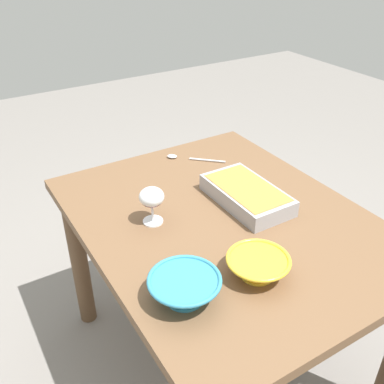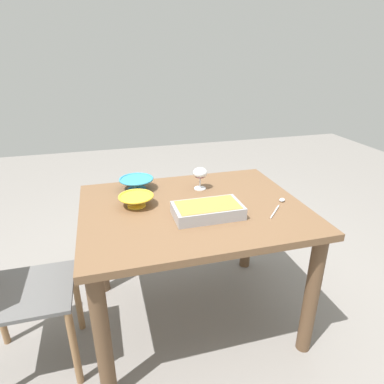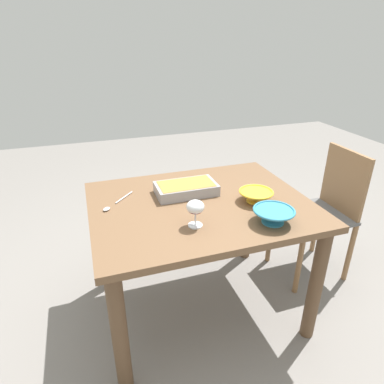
{
  "view_description": "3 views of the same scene",
  "coord_description": "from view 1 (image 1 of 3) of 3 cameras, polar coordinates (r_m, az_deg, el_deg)",
  "views": [
    {
      "loc": [
        -1.04,
        0.76,
        1.66
      ],
      "look_at": [
        0.07,
        0.09,
        0.86
      ],
      "focal_mm": 41.2,
      "sensor_mm": 36.0,
      "label": 1
    },
    {
      "loc": [
        -0.44,
        -1.57,
        1.55
      ],
      "look_at": [
        0.01,
        0.06,
        0.82
      ],
      "focal_mm": 31.09,
      "sensor_mm": 36.0,
      "label": 2
    },
    {
      "loc": [
        0.56,
        1.54,
        1.6
      ],
      "look_at": [
        0.06,
        0.05,
        0.86
      ],
      "focal_mm": 31.12,
      "sensor_mm": 36.0,
      "label": 3
    }
  ],
  "objects": [
    {
      "name": "casserole_dish",
      "position": [
        1.64,
        7.09,
        -0.23
      ],
      "size": [
        0.35,
        0.19,
        0.06
      ],
      "color": "#99999E",
      "rests_on": "dining_table"
    },
    {
      "name": "wine_glass",
      "position": [
        1.49,
        -5.24,
        -0.87
      ],
      "size": [
        0.09,
        0.09,
        0.14
      ],
      "color": "white",
      "rests_on": "dining_table"
    },
    {
      "name": "small_bowl",
      "position": [
        1.32,
        8.53,
        -9.34
      ],
      "size": [
        0.19,
        0.19,
        0.06
      ],
      "color": "yellow",
      "rests_on": "dining_table"
    },
    {
      "name": "ground_plane",
      "position": [
        2.1,
        3.32,
        -20.69
      ],
      "size": [
        8.0,
        8.0,
        0.0
      ],
      "primitive_type": "plane",
      "color": "gray"
    },
    {
      "name": "mixing_bowl",
      "position": [
        1.23,
        -0.97,
        -12.2
      ],
      "size": [
        0.21,
        0.21,
        0.07
      ],
      "color": "teal",
      "rests_on": "dining_table"
    },
    {
      "name": "serving_spoon",
      "position": [
        1.95,
        -0.98,
        4.47
      ],
      "size": [
        0.19,
        0.2,
        0.01
      ],
      "color": "silver",
      "rests_on": "dining_table"
    },
    {
      "name": "dining_table",
      "position": [
        1.64,
        4.0,
        -6.96
      ],
      "size": [
        1.2,
        0.95,
        0.76
      ],
      "color": "brown",
      "rests_on": "ground_plane"
    }
  ]
}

